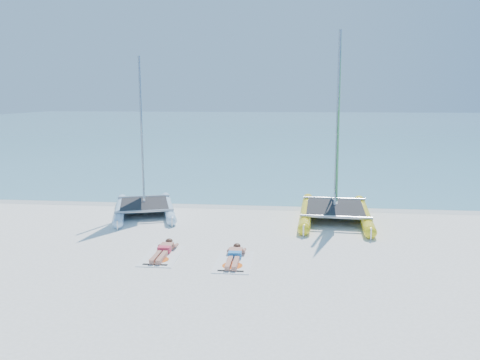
{
  "coord_description": "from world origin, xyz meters",
  "views": [
    {
      "loc": [
        1.38,
        -13.7,
        4.58
      ],
      "look_at": [
        -0.16,
        1.2,
        1.87
      ],
      "focal_mm": 35.0,
      "sensor_mm": 36.0,
      "label": 1
    }
  ],
  "objects_px": {
    "catamaran_blue": "(143,165)",
    "sunbather_b": "(235,256)",
    "catamaran_yellow": "(336,156)",
    "towel_a": "(162,256)",
    "sunbather_a": "(164,250)",
    "towel_b": "(234,262)"
  },
  "relations": [
    {
      "from": "catamaran_yellow",
      "to": "sunbather_a",
      "type": "xyz_separation_m",
      "value": [
        -5.41,
        -5.13,
        -2.19
      ]
    },
    {
      "from": "towel_b",
      "to": "sunbather_b",
      "type": "bearing_deg",
      "value": 90.0
    },
    {
      "from": "towel_a",
      "to": "sunbather_b",
      "type": "relative_size",
      "value": 1.07
    },
    {
      "from": "sunbather_b",
      "to": "sunbather_a",
      "type": "bearing_deg",
      "value": 173.14
    },
    {
      "from": "towel_a",
      "to": "sunbather_b",
      "type": "xyz_separation_m",
      "value": [
        2.12,
        -0.06,
        0.11
      ]
    },
    {
      "from": "catamaran_blue",
      "to": "sunbather_b",
      "type": "relative_size",
      "value": 3.68
    },
    {
      "from": "catamaran_yellow",
      "to": "towel_a",
      "type": "height_order",
      "value": "catamaran_yellow"
    },
    {
      "from": "towel_a",
      "to": "sunbather_b",
      "type": "height_order",
      "value": "sunbather_b"
    },
    {
      "from": "catamaran_blue",
      "to": "sunbather_b",
      "type": "bearing_deg",
      "value": -67.97
    },
    {
      "from": "catamaran_blue",
      "to": "towel_a",
      "type": "relative_size",
      "value": 3.44
    },
    {
      "from": "catamaran_yellow",
      "to": "sunbather_a",
      "type": "bearing_deg",
      "value": -132.6
    },
    {
      "from": "catamaran_blue",
      "to": "catamaran_yellow",
      "type": "relative_size",
      "value": 0.87
    },
    {
      "from": "catamaran_blue",
      "to": "towel_a",
      "type": "xyz_separation_m",
      "value": [
        2.07,
        -4.96,
        -1.89
      ]
    },
    {
      "from": "catamaran_blue",
      "to": "towel_b",
      "type": "distance_m",
      "value": 6.95
    },
    {
      "from": "catamaran_blue",
      "to": "towel_a",
      "type": "height_order",
      "value": "catamaran_blue"
    },
    {
      "from": "sunbather_a",
      "to": "towel_a",
      "type": "bearing_deg",
      "value": -90.0
    },
    {
      "from": "sunbather_a",
      "to": "catamaran_yellow",
      "type": "bearing_deg",
      "value": 43.49
    },
    {
      "from": "catamaran_blue",
      "to": "sunbather_a",
      "type": "xyz_separation_m",
      "value": [
        2.07,
        -4.76,
        -1.78
      ]
    },
    {
      "from": "sunbather_b",
      "to": "catamaran_yellow",
      "type": "bearing_deg",
      "value": 58.59
    },
    {
      "from": "sunbather_a",
      "to": "catamaran_blue",
      "type": "bearing_deg",
      "value": 113.47
    },
    {
      "from": "towel_a",
      "to": "towel_b",
      "type": "bearing_deg",
      "value": -6.86
    },
    {
      "from": "towel_a",
      "to": "sunbather_b",
      "type": "distance_m",
      "value": 2.12
    }
  ]
}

